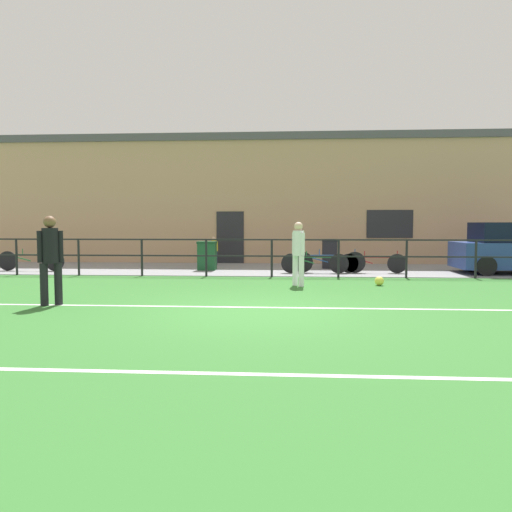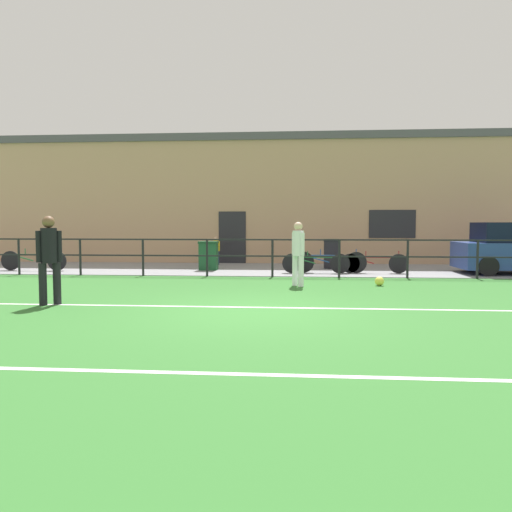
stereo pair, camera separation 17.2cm
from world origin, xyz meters
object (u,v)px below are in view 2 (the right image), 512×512
object	(u,v)px
trash_bin_1	(209,255)
bicycle_parked_3	(330,262)
player_striker	(298,250)
bicycle_parked_2	(316,263)
bicycle_parked_0	(33,260)
trash_bin_0	(331,254)
bicycle_parked_1	(374,263)
spectator_child	(216,249)
soccer_ball_match	(379,281)
player_goalkeeper	(49,255)

from	to	relation	value
trash_bin_1	bicycle_parked_3	bearing A→B (deg)	-9.87
player_striker	bicycle_parked_2	world-z (taller)	player_striker
bicycle_parked_0	trash_bin_0	world-z (taller)	trash_bin_0
bicycle_parked_0	bicycle_parked_3	xyz separation A→B (m)	(9.98, 0.00, 0.01)
bicycle_parked_0	trash_bin_0	xyz separation A→B (m)	(10.14, 1.62, 0.18)
bicycle_parked_1	spectator_child	bearing A→B (deg)	152.63
bicycle_parked_0	trash_bin_0	size ratio (longest dim) A/B	2.21
player_striker	soccer_ball_match	world-z (taller)	player_striker
player_goalkeeper	soccer_ball_match	distance (m)	7.95
soccer_ball_match	trash_bin_0	world-z (taller)	trash_bin_0
player_striker	bicycle_parked_2	bearing A→B (deg)	130.41
player_striker	trash_bin_1	distance (m)	5.10
spectator_child	bicycle_parked_3	distance (m)	5.10
bicycle_parked_3	trash_bin_1	size ratio (longest dim) A/B	2.40
bicycle_parked_2	trash_bin_1	distance (m)	3.75
bicycle_parked_0	bicycle_parked_2	xyz separation A→B (m)	(9.53, -0.18, -0.02)
bicycle_parked_1	trash_bin_0	distance (m)	2.06
bicycle_parked_1	bicycle_parked_2	bearing A→B (deg)	-174.64
player_goalkeeper	spectator_child	bearing A→B (deg)	47.54
player_goalkeeper	bicycle_parked_1	world-z (taller)	player_goalkeeper
player_goalkeeper	bicycle_parked_0	world-z (taller)	player_goalkeeper
spectator_child	bicycle_parked_3	size ratio (longest dim) A/B	0.46
soccer_ball_match	bicycle_parked_1	distance (m)	3.15
player_goalkeeper	trash_bin_1	bearing A→B (deg)	43.92
player_striker	bicycle_parked_0	size ratio (longest dim) A/B	0.72
spectator_child	bicycle_parked_3	bearing A→B (deg)	129.63
spectator_child	bicycle_parked_0	size ratio (longest dim) A/B	0.48
player_goalkeeper	bicycle_parked_1	bearing A→B (deg)	10.41
trash_bin_0	player_striker	bearing A→B (deg)	-103.37
spectator_child	trash_bin_0	distance (m)	4.53
bicycle_parked_2	trash_bin_0	size ratio (longest dim) A/B	2.07
soccer_ball_match	bicycle_parked_1	size ratio (longest dim) A/B	0.11
spectator_child	trash_bin_0	world-z (taller)	spectator_child
bicycle_parked_2	bicycle_parked_0	bearing A→B (deg)	178.95
bicycle_parked_1	bicycle_parked_3	xyz separation A→B (m)	(-1.42, 0.00, 0.03)
soccer_ball_match	bicycle_parked_2	distance (m)	3.33
trash_bin_0	bicycle_parked_3	bearing A→B (deg)	-95.62
soccer_ball_match	bicycle_parked_3	bearing A→B (deg)	109.20
bicycle_parked_1	trash_bin_0	xyz separation A→B (m)	(-1.26, 1.62, 0.20)
player_striker	trash_bin_0	bearing A→B (deg)	127.28
soccer_ball_match	spectator_child	size ratio (longest dim) A/B	0.22
bicycle_parked_2	player_striker	bearing A→B (deg)	-100.24
player_striker	bicycle_parked_1	distance (m)	4.18
trash_bin_1	player_goalkeeper	bearing A→B (deg)	-103.88
player_striker	trash_bin_1	bearing A→B (deg)	177.69
player_goalkeeper	soccer_ball_match	world-z (taller)	player_goalkeeper
bicycle_parked_2	trash_bin_1	world-z (taller)	trash_bin_1
spectator_child	trash_bin_0	xyz separation A→B (m)	(4.34, -1.28, -0.10)
bicycle_parked_0	bicycle_parked_2	distance (m)	9.53
player_goalkeeper	trash_bin_0	distance (m)	10.37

